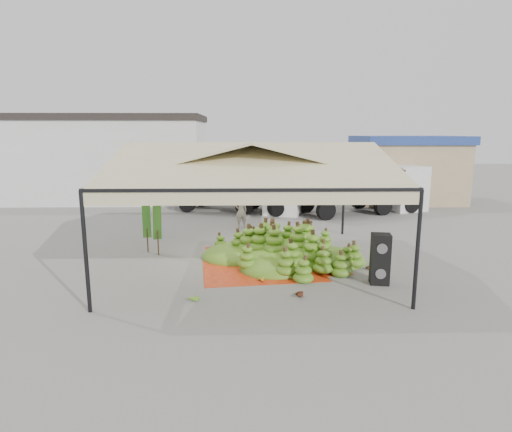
{
  "coord_description": "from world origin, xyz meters",
  "views": [
    {
      "loc": [
        -0.15,
        -13.93,
        4.33
      ],
      "look_at": [
        0.2,
        1.5,
        1.3
      ],
      "focal_mm": 30.0,
      "sensor_mm": 36.0,
      "label": 1
    }
  ],
  "objects_px": {
    "banana_heap": "(286,242)",
    "truck_right": "(367,184)",
    "vendor": "(241,211)",
    "speaker_stack": "(380,259)",
    "truck_left": "(244,185)"
  },
  "relations": [
    {
      "from": "vendor",
      "to": "truck_right",
      "type": "height_order",
      "value": "truck_right"
    },
    {
      "from": "truck_right",
      "to": "banana_heap",
      "type": "bearing_deg",
      "value": -140.77
    },
    {
      "from": "truck_left",
      "to": "banana_heap",
      "type": "bearing_deg",
      "value": -64.99
    },
    {
      "from": "speaker_stack",
      "to": "banana_heap",
      "type": "bearing_deg",
      "value": 144.53
    },
    {
      "from": "vendor",
      "to": "truck_right",
      "type": "distance_m",
      "value": 7.86
    },
    {
      "from": "speaker_stack",
      "to": "truck_right",
      "type": "distance_m",
      "value": 11.66
    },
    {
      "from": "banana_heap",
      "to": "speaker_stack",
      "type": "relative_size",
      "value": 3.98
    },
    {
      "from": "banana_heap",
      "to": "truck_left",
      "type": "bearing_deg",
      "value": 98.96
    },
    {
      "from": "vendor",
      "to": "truck_right",
      "type": "xyz_separation_m",
      "value": [
        6.83,
        3.81,
        0.75
      ]
    },
    {
      "from": "speaker_stack",
      "to": "truck_right",
      "type": "relative_size",
      "value": 0.19
    },
    {
      "from": "banana_heap",
      "to": "vendor",
      "type": "bearing_deg",
      "value": 107.55
    },
    {
      "from": "truck_left",
      "to": "vendor",
      "type": "bearing_deg",
      "value": -75.88
    },
    {
      "from": "speaker_stack",
      "to": "vendor",
      "type": "distance_m",
      "value": 8.54
    },
    {
      "from": "banana_heap",
      "to": "truck_right",
      "type": "xyz_separation_m",
      "value": [
        5.24,
        8.86,
        0.9
      ]
    },
    {
      "from": "banana_heap",
      "to": "truck_right",
      "type": "relative_size",
      "value": 0.77
    }
  ]
}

